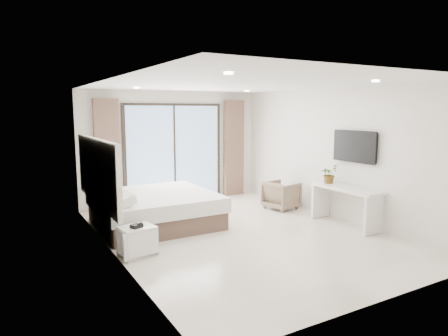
{
  "coord_description": "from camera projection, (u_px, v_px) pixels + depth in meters",
  "views": [
    {
      "loc": [
        -3.78,
        -6.04,
        2.24
      ],
      "look_at": [
        -0.11,
        0.4,
        1.17
      ],
      "focal_mm": 32.0,
      "sensor_mm": 36.0,
      "label": 1
    }
  ],
  "objects": [
    {
      "name": "armchair",
      "position": [
        281.0,
        194.0,
        9.13
      ],
      "size": [
        0.76,
        0.79,
        0.69
      ],
      "primitive_type": "imported",
      "rotation": [
        0.0,
        0.0,
        1.78
      ],
      "color": "#856E57",
      "rests_on": "ground"
    },
    {
      "name": "phone",
      "position": [
        137.0,
        226.0,
        6.08
      ],
      "size": [
        0.2,
        0.18,
        0.06
      ],
      "primitive_type": "cube",
      "rotation": [
        0.0,
        0.0,
        0.42
      ],
      "color": "black",
      "rests_on": "nightstand"
    },
    {
      "name": "plant",
      "position": [
        329.0,
        176.0,
        8.1
      ],
      "size": [
        0.43,
        0.45,
        0.3
      ],
      "primitive_type": "imported",
      "rotation": [
        0.0,
        0.0,
        0.23
      ],
      "color": "#33662D",
      "rests_on": "console_desk"
    },
    {
      "name": "nightstand",
      "position": [
        137.0,
        241.0,
        6.17
      ],
      "size": [
        0.57,
        0.5,
        0.46
      ],
      "rotation": [
        0.0,
        0.0,
        0.16
      ],
      "color": "white",
      "rests_on": "ground"
    },
    {
      "name": "bed",
      "position": [
        154.0,
        209.0,
        7.82
      ],
      "size": [
        2.24,
        2.13,
        0.76
      ],
      "color": "brown",
      "rests_on": "ground"
    },
    {
      "name": "ground",
      "position": [
        240.0,
        233.0,
        7.36
      ],
      "size": [
        6.2,
        6.2,
        0.0
      ],
      "primitive_type": "plane",
      "color": "beige",
      "rests_on": "ground"
    },
    {
      "name": "console_desk",
      "position": [
        345.0,
        198.0,
        7.76
      ],
      "size": [
        0.47,
        1.51,
        0.77
      ],
      "color": "white",
      "rests_on": "ground"
    },
    {
      "name": "room_shell",
      "position": [
        208.0,
        144.0,
        7.79
      ],
      "size": [
        4.62,
        6.22,
        2.72
      ],
      "color": "silver",
      "rests_on": "ground"
    }
  ]
}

